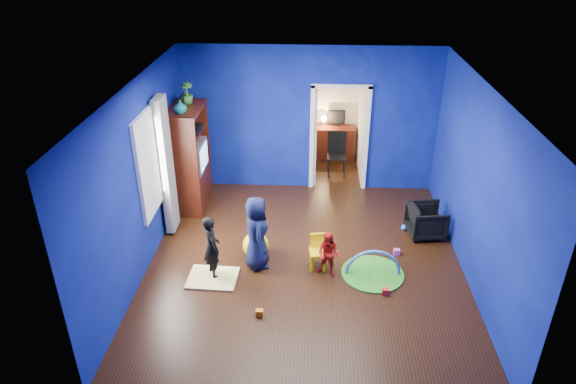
# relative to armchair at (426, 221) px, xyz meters

# --- Properties ---
(floor) EXTENTS (5.00, 5.50, 0.01)m
(floor) POSITION_rel_armchair_xyz_m (-2.09, -0.97, -0.28)
(floor) COLOR black
(floor) RESTS_ON ground
(ceiling) EXTENTS (5.00, 5.50, 0.01)m
(ceiling) POSITION_rel_armchair_xyz_m (-2.09, -0.97, 2.62)
(ceiling) COLOR white
(ceiling) RESTS_ON wall_back
(wall_back) EXTENTS (5.00, 0.02, 2.90)m
(wall_back) POSITION_rel_armchair_xyz_m (-2.09, 1.78, 1.17)
(wall_back) COLOR navy
(wall_back) RESTS_ON floor
(wall_front) EXTENTS (5.00, 0.02, 2.90)m
(wall_front) POSITION_rel_armchair_xyz_m (-2.09, -3.72, 1.17)
(wall_front) COLOR navy
(wall_front) RESTS_ON floor
(wall_left) EXTENTS (0.02, 5.50, 2.90)m
(wall_left) POSITION_rel_armchair_xyz_m (-4.59, -0.97, 1.17)
(wall_left) COLOR navy
(wall_left) RESTS_ON floor
(wall_right) EXTENTS (0.02, 5.50, 2.90)m
(wall_right) POSITION_rel_armchair_xyz_m (0.41, -0.97, 1.17)
(wall_right) COLOR navy
(wall_right) RESTS_ON floor
(alcove) EXTENTS (1.00, 1.75, 2.50)m
(alcove) POSITION_rel_armchair_xyz_m (-1.49, 2.65, 0.97)
(alcove) COLOR silver
(alcove) RESTS_ON floor
(armchair) EXTENTS (0.69, 0.67, 0.56)m
(armchair) POSITION_rel_armchair_xyz_m (0.00, 0.00, 0.00)
(armchair) COLOR black
(armchair) RESTS_ON floor
(child_black) EXTENTS (0.41, 0.45, 1.04)m
(child_black) POSITION_rel_armchair_xyz_m (-3.50, -1.35, 0.24)
(child_black) COLOR black
(child_black) RESTS_ON floor
(child_navy) EXTENTS (0.54, 0.68, 1.22)m
(child_navy) POSITION_rel_armchair_xyz_m (-2.85, -1.06, 0.33)
(child_navy) COLOR black
(child_navy) RESTS_ON floor
(toddler_red) EXTENTS (0.46, 0.41, 0.76)m
(toddler_red) POSITION_rel_armchair_xyz_m (-1.73, -1.25, 0.10)
(toddler_red) COLOR red
(toddler_red) RESTS_ON floor
(vase) EXTENTS (0.29, 0.29, 0.23)m
(vase) POSITION_rel_armchair_xyz_m (-4.30, 0.59, 1.79)
(vase) COLOR #0C5D64
(vase) RESTS_ON tv_armoire
(potted_plant) EXTENTS (0.23, 0.23, 0.40)m
(potted_plant) POSITION_rel_armchair_xyz_m (-4.30, 1.11, 1.88)
(potted_plant) COLOR #378630
(potted_plant) RESTS_ON tv_armoire
(tv_armoire) EXTENTS (0.58, 1.14, 1.96)m
(tv_armoire) POSITION_rel_armchair_xyz_m (-4.30, 0.89, 0.70)
(tv_armoire) COLOR #3A1809
(tv_armoire) RESTS_ON floor
(crt_tv) EXTENTS (0.46, 0.70, 0.54)m
(crt_tv) POSITION_rel_armchair_xyz_m (-4.26, 0.89, 0.74)
(crt_tv) COLOR silver
(crt_tv) RESTS_ON tv_armoire
(yellow_blanket) EXTENTS (0.77, 0.63, 0.03)m
(yellow_blanket) POSITION_rel_armchair_xyz_m (-3.50, -1.45, -0.27)
(yellow_blanket) COLOR #F2E07A
(yellow_blanket) RESTS_ON floor
(hopper_ball) EXTENTS (0.43, 0.43, 0.43)m
(hopper_ball) POSITION_rel_armchair_xyz_m (-2.90, -0.81, -0.07)
(hopper_ball) COLOR yellow
(hopper_ball) RESTS_ON floor
(kid_chair) EXTENTS (0.31, 0.31, 0.50)m
(kid_chair) POSITION_rel_armchair_xyz_m (-1.88, -1.05, -0.03)
(kid_chair) COLOR yellow
(kid_chair) RESTS_ON floor
(play_mat) EXTENTS (0.98, 0.98, 0.03)m
(play_mat) POSITION_rel_armchair_xyz_m (-1.03, -1.21, -0.27)
(play_mat) COLOR green
(play_mat) RESTS_ON floor
(toy_arch) EXTENTS (0.87, 0.08, 0.87)m
(toy_arch) POSITION_rel_armchair_xyz_m (-1.03, -1.21, -0.26)
(toy_arch) COLOR #3F8CD8
(toy_arch) RESTS_ON floor
(window_left) EXTENTS (0.03, 0.95, 1.55)m
(window_left) POSITION_rel_armchair_xyz_m (-4.58, -0.62, 1.27)
(window_left) COLOR white
(window_left) RESTS_ON wall_left
(curtain) EXTENTS (0.14, 0.42, 2.40)m
(curtain) POSITION_rel_armchair_xyz_m (-4.46, -0.07, 0.97)
(curtain) COLOR slate
(curtain) RESTS_ON floor
(doorway) EXTENTS (1.16, 0.10, 2.10)m
(doorway) POSITION_rel_armchair_xyz_m (-1.49, 1.78, 0.77)
(doorway) COLOR white
(doorway) RESTS_ON floor
(study_desk) EXTENTS (0.88, 0.44, 0.75)m
(study_desk) POSITION_rel_armchair_xyz_m (-1.49, 3.29, 0.09)
(study_desk) COLOR #3D140A
(study_desk) RESTS_ON floor
(desk_monitor) EXTENTS (0.40, 0.05, 0.32)m
(desk_monitor) POSITION_rel_armchair_xyz_m (-1.49, 3.41, 0.67)
(desk_monitor) COLOR black
(desk_monitor) RESTS_ON study_desk
(desk_lamp) EXTENTS (0.14, 0.14, 0.14)m
(desk_lamp) POSITION_rel_armchair_xyz_m (-1.77, 3.35, 0.65)
(desk_lamp) COLOR #FFD88C
(desk_lamp) RESTS_ON study_desk
(folding_chair) EXTENTS (0.40, 0.40, 0.92)m
(folding_chair) POSITION_rel_armchair_xyz_m (-1.49, 2.33, 0.18)
(folding_chair) COLOR black
(folding_chair) RESTS_ON floor
(book_shelf) EXTENTS (0.88, 0.24, 0.04)m
(book_shelf) POSITION_rel_armchair_xyz_m (-1.49, 3.40, 1.74)
(book_shelf) COLOR white
(book_shelf) RESTS_ON study_desk
(toy_0) EXTENTS (0.10, 0.08, 0.10)m
(toy_0) POSITION_rel_armchair_xyz_m (-0.88, -1.69, -0.23)
(toy_0) COLOR red
(toy_0) RESTS_ON floor
(toy_1) EXTENTS (0.11, 0.11, 0.11)m
(toy_1) POSITION_rel_armchair_xyz_m (-0.34, 0.13, -0.23)
(toy_1) COLOR blue
(toy_1) RESTS_ON floor
(toy_2) EXTENTS (0.10, 0.08, 0.10)m
(toy_2) POSITION_rel_armchair_xyz_m (-2.69, -2.25, -0.23)
(toy_2) COLOR orange
(toy_2) RESTS_ON floor
(toy_3) EXTENTS (0.10, 0.08, 0.10)m
(toy_3) POSITION_rel_armchair_xyz_m (-0.58, -0.65, -0.23)
(toy_3) COLOR #D24ECE
(toy_3) RESTS_ON floor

